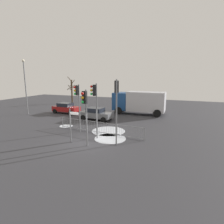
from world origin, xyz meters
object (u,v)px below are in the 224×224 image
(traffic_light_mid_right, at_px, (95,99))
(car_grey_far, at_px, (96,114))
(direction_sign_post, at_px, (71,123))
(street_lamp, at_px, (25,82))
(traffic_light_rear_left, at_px, (78,97))
(car_red_near, at_px, (66,108))
(bare_tree_left, at_px, (72,90))
(delivery_truck, at_px, (139,102))
(traffic_light_rear_right, at_px, (117,98))
(traffic_light_foreground_right, at_px, (85,105))

(traffic_light_mid_right, height_order, car_grey_far, traffic_light_mid_right)
(direction_sign_post, relative_size, street_lamp, 0.37)
(direction_sign_post, height_order, car_grey_far, direction_sign_post)
(street_lamp, bearing_deg, traffic_light_rear_left, -22.94)
(car_red_near, bearing_deg, street_lamp, -148.25)
(street_lamp, height_order, bare_tree_left, street_lamp)
(traffic_light_rear_left, xyz_separation_m, traffic_light_mid_right, (2.30, -1.12, 0.11))
(car_red_near, relative_size, bare_tree_left, 0.77)
(direction_sign_post, bearing_deg, delivery_truck, 75.46)
(direction_sign_post, bearing_deg, street_lamp, 145.67)
(traffic_light_rear_left, xyz_separation_m, direction_sign_post, (0.91, -2.60, -1.74))
(traffic_light_rear_left, xyz_separation_m, street_lamp, (-10.89, 4.61, 1.18))
(direction_sign_post, relative_size, delivery_truck, 0.38)
(car_grey_far, bearing_deg, traffic_light_rear_right, -50.48)
(traffic_light_rear_left, height_order, bare_tree_left, bare_tree_left)
(traffic_light_mid_right, relative_size, street_lamp, 0.63)
(traffic_light_mid_right, distance_m, car_grey_far, 7.19)
(bare_tree_left, bearing_deg, car_grey_far, -46.49)
(traffic_light_rear_right, height_order, bare_tree_left, bare_tree_left)
(traffic_light_rear_right, xyz_separation_m, bare_tree_left, (-15.51, 17.82, -1.20))
(traffic_light_rear_left, relative_size, traffic_light_mid_right, 0.97)
(car_grey_far, relative_size, delivery_truck, 0.55)
(direction_sign_post, relative_size, car_red_near, 0.70)
(car_grey_far, height_order, delivery_truck, delivery_truck)
(traffic_light_foreground_right, xyz_separation_m, traffic_light_mid_right, (-0.15, 1.92, 0.26))
(direction_sign_post, distance_m, delivery_truck, 13.01)
(traffic_light_foreground_right, relative_size, traffic_light_rear_right, 0.85)
(traffic_light_rear_right, relative_size, delivery_truck, 0.70)
(car_red_near, distance_m, street_lamp, 6.39)
(traffic_light_mid_right, relative_size, traffic_light_rear_right, 0.93)
(traffic_light_rear_right, height_order, street_lamp, street_lamp)
(traffic_light_foreground_right, bearing_deg, bare_tree_left, -46.78)
(traffic_light_foreground_right, relative_size, traffic_light_mid_right, 0.92)
(traffic_light_rear_left, height_order, traffic_light_rear_right, traffic_light_rear_right)
(traffic_light_mid_right, relative_size, car_grey_far, 1.19)
(car_grey_far, height_order, bare_tree_left, bare_tree_left)
(traffic_light_foreground_right, distance_m, car_grey_far, 8.84)
(street_lamp, bearing_deg, traffic_light_mid_right, -23.46)
(traffic_light_rear_left, relative_size, car_grey_far, 1.15)
(car_red_near, height_order, bare_tree_left, bare_tree_left)
(traffic_light_rear_left, bearing_deg, car_red_near, -17.16)
(traffic_light_mid_right, distance_m, bare_tree_left, 21.83)
(traffic_light_mid_right, xyz_separation_m, delivery_truck, (1.23, 11.26, -1.65))
(traffic_light_rear_left, height_order, traffic_light_mid_right, traffic_light_mid_right)
(traffic_light_mid_right, xyz_separation_m, bare_tree_left, (-13.41, 17.20, -0.94))
(street_lamp, bearing_deg, car_red_near, 27.97)
(street_lamp, bearing_deg, direction_sign_post, -31.42)
(traffic_light_rear_left, bearing_deg, bare_tree_left, -24.19)
(car_grey_far, bearing_deg, traffic_light_rear_left, -80.70)
(car_red_near, bearing_deg, car_grey_far, -16.43)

